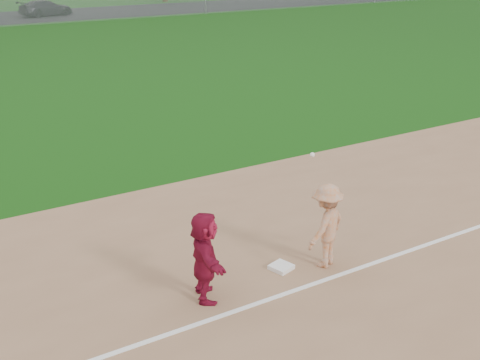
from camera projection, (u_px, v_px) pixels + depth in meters
ground at (281, 268)px, 11.41m from camera, size 160.00×160.00×0.00m
foul_line at (307, 286)px, 10.77m from camera, size 60.00×0.10×0.01m
first_base at (281, 267)px, 11.33m from camera, size 0.46×0.46×0.08m
base_runner at (205, 256)px, 10.14m from camera, size 0.94×1.57×1.61m
car_right at (46, 8)px, 50.91m from camera, size 4.89×3.02×1.32m
first_base_play at (326, 226)px, 11.21m from camera, size 1.21×0.97×2.33m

